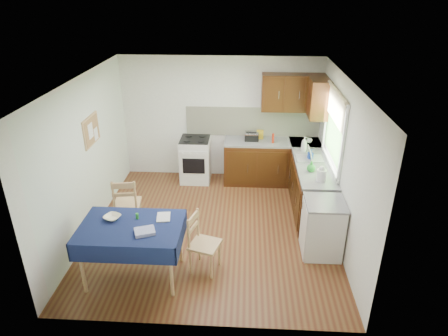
# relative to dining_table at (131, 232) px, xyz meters

# --- Properties ---
(floor) EXTENTS (4.20, 4.20, 0.00)m
(floor) POSITION_rel_dining_table_xyz_m (0.98, 1.25, -0.73)
(floor) COLOR #522715
(floor) RESTS_ON ground
(ceiling) EXTENTS (4.00, 4.20, 0.02)m
(ceiling) POSITION_rel_dining_table_xyz_m (0.98, 1.25, 1.77)
(ceiling) COLOR silver
(ceiling) RESTS_ON wall_back
(wall_back) EXTENTS (4.00, 0.02, 2.50)m
(wall_back) POSITION_rel_dining_table_xyz_m (0.98, 3.35, 0.52)
(wall_back) COLOR white
(wall_back) RESTS_ON ground
(wall_front) EXTENTS (4.00, 0.02, 2.50)m
(wall_front) POSITION_rel_dining_table_xyz_m (0.98, -0.85, 0.52)
(wall_front) COLOR white
(wall_front) RESTS_ON ground
(wall_left) EXTENTS (0.02, 4.20, 2.50)m
(wall_left) POSITION_rel_dining_table_xyz_m (-1.02, 1.25, 0.52)
(wall_left) COLOR silver
(wall_left) RESTS_ON ground
(wall_right) EXTENTS (0.02, 4.20, 2.50)m
(wall_right) POSITION_rel_dining_table_xyz_m (2.98, 1.25, 0.52)
(wall_right) COLOR white
(wall_right) RESTS_ON ground
(base_cabinets) EXTENTS (1.90, 2.30, 0.86)m
(base_cabinets) POSITION_rel_dining_table_xyz_m (2.34, 2.50, -0.30)
(base_cabinets) COLOR #321C08
(base_cabinets) RESTS_ON ground
(worktop_back) EXTENTS (1.90, 0.60, 0.04)m
(worktop_back) POSITION_rel_dining_table_xyz_m (2.03, 3.05, 0.15)
(worktop_back) COLOR gray
(worktop_back) RESTS_ON base_cabinets
(worktop_right) EXTENTS (0.60, 1.70, 0.04)m
(worktop_right) POSITION_rel_dining_table_xyz_m (2.68, 1.90, 0.15)
(worktop_right) COLOR gray
(worktop_right) RESTS_ON base_cabinets
(worktop_corner) EXTENTS (0.60, 0.60, 0.04)m
(worktop_corner) POSITION_rel_dining_table_xyz_m (2.68, 3.05, 0.15)
(worktop_corner) COLOR gray
(worktop_corner) RESTS_ON base_cabinets
(splashback) EXTENTS (2.70, 0.02, 0.60)m
(splashback) POSITION_rel_dining_table_xyz_m (1.63, 3.33, 0.47)
(splashback) COLOR white
(splashback) RESTS_ON wall_back
(upper_cabinets) EXTENTS (1.20, 0.85, 0.70)m
(upper_cabinets) POSITION_rel_dining_table_xyz_m (2.51, 3.05, 1.12)
(upper_cabinets) COLOR #321C08
(upper_cabinets) RESTS_ON wall_back
(stove) EXTENTS (0.60, 0.61, 0.92)m
(stove) POSITION_rel_dining_table_xyz_m (0.48, 3.04, -0.27)
(stove) COLOR white
(stove) RESTS_ON ground
(window) EXTENTS (0.04, 1.48, 1.26)m
(window) POSITION_rel_dining_table_xyz_m (2.96, 1.95, 0.92)
(window) COLOR #325E27
(window) RESTS_ON wall_right
(fridge) EXTENTS (0.58, 0.60, 0.89)m
(fridge) POSITION_rel_dining_table_xyz_m (2.68, 0.70, -0.29)
(fridge) COLOR white
(fridge) RESTS_ON ground
(corkboard) EXTENTS (0.04, 0.62, 0.47)m
(corkboard) POSITION_rel_dining_table_xyz_m (-0.99, 1.55, 0.87)
(corkboard) COLOR tan
(corkboard) RESTS_ON wall_left
(dining_table) EXTENTS (1.37, 0.93, 0.83)m
(dining_table) POSITION_rel_dining_table_xyz_m (0.00, 0.00, 0.00)
(dining_table) COLOR #101642
(dining_table) RESTS_ON ground
(chair_far) EXTENTS (0.47, 0.47, 0.95)m
(chair_far) POSITION_rel_dining_table_xyz_m (-0.42, 1.17, -0.23)
(chair_far) COLOR tan
(chair_far) RESTS_ON ground
(chair_near) EXTENTS (0.49, 0.49, 0.89)m
(chair_near) POSITION_rel_dining_table_xyz_m (0.92, 0.21, -0.26)
(chair_near) COLOR tan
(chair_near) RESTS_ON ground
(toaster) EXTENTS (0.24, 0.15, 0.19)m
(toaster) POSITION_rel_dining_table_xyz_m (1.61, 3.05, 0.26)
(toaster) COLOR #B2B2B7
(toaster) RESTS_ON worktop_back
(sandwich_press) EXTENTS (0.28, 0.24, 0.16)m
(sandwich_press) POSITION_rel_dining_table_xyz_m (1.62, 3.08, 0.25)
(sandwich_press) COLOR black
(sandwich_press) RESTS_ON worktop_back
(sauce_bottle) EXTENTS (0.04, 0.04, 0.20)m
(sauce_bottle) POSITION_rel_dining_table_xyz_m (2.04, 2.94, 0.27)
(sauce_bottle) COLOR red
(sauce_bottle) RESTS_ON worktop_back
(yellow_packet) EXTENTS (0.15, 0.12, 0.17)m
(yellow_packet) POSITION_rel_dining_table_xyz_m (1.79, 3.17, 0.26)
(yellow_packet) COLOR gold
(yellow_packet) RESTS_ON worktop_back
(dish_rack) EXTENTS (0.46, 0.35, 0.22)m
(dish_rack) POSITION_rel_dining_table_xyz_m (2.65, 2.20, 0.20)
(dish_rack) COLOR #929297
(dish_rack) RESTS_ON worktop_right
(kettle) EXTENTS (0.15, 0.15, 0.26)m
(kettle) POSITION_rel_dining_table_xyz_m (2.71, 1.34, 0.29)
(kettle) COLOR white
(kettle) RESTS_ON worktop_right
(cup) EXTENTS (0.13, 0.13, 0.09)m
(cup) POSITION_rel_dining_table_xyz_m (2.75, 2.99, 0.22)
(cup) COLOR silver
(cup) RESTS_ON worktop_back
(soap_bottle_a) EXTENTS (0.16, 0.16, 0.29)m
(soap_bottle_a) POSITION_rel_dining_table_xyz_m (2.59, 2.56, 0.32)
(soap_bottle_a) COLOR white
(soap_bottle_a) RESTS_ON worktop_right
(soap_bottle_b) EXTENTS (0.10, 0.10, 0.19)m
(soap_bottle_b) POSITION_rel_dining_table_xyz_m (2.66, 2.18, 0.27)
(soap_bottle_b) COLOR #1E40AF
(soap_bottle_b) RESTS_ON worktop_right
(soap_bottle_c) EXTENTS (0.20, 0.20, 0.18)m
(soap_bottle_c) POSITION_rel_dining_table_xyz_m (2.60, 1.68, 0.27)
(soap_bottle_c) COLOR green
(soap_bottle_c) RESTS_ON worktop_right
(plate_bowl) EXTENTS (0.28, 0.28, 0.05)m
(plate_bowl) POSITION_rel_dining_table_xyz_m (-0.29, 0.15, 0.13)
(plate_bowl) COLOR #F0E8C4
(plate_bowl) RESTS_ON dining_table
(book) EXTENTS (0.21, 0.27, 0.02)m
(book) POSITION_rel_dining_table_xyz_m (0.31, 0.21, 0.11)
(book) COLOR white
(book) RESTS_ON dining_table
(spice_jar) EXTENTS (0.04, 0.04, 0.08)m
(spice_jar) POSITION_rel_dining_table_xyz_m (0.05, 0.18, 0.15)
(spice_jar) COLOR #248429
(spice_jar) RESTS_ON dining_table
(tea_towel) EXTENTS (0.31, 0.28, 0.05)m
(tea_towel) POSITION_rel_dining_table_xyz_m (0.23, -0.15, 0.13)
(tea_towel) COLOR navy
(tea_towel) RESTS_ON dining_table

